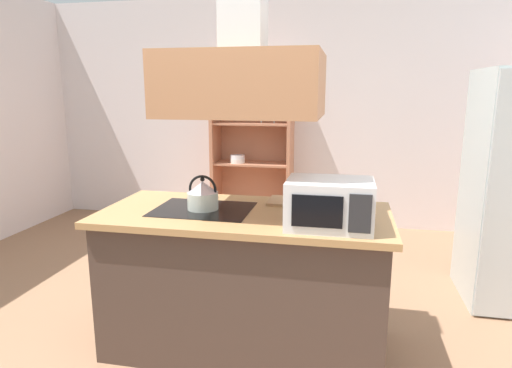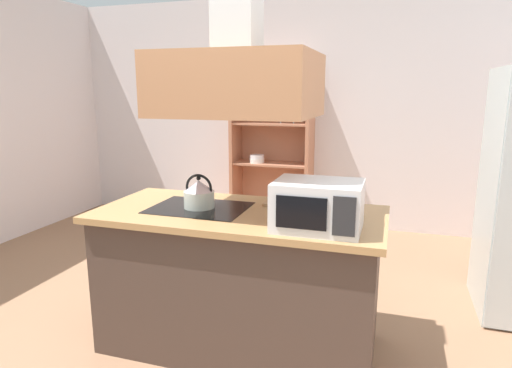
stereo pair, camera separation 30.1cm
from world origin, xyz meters
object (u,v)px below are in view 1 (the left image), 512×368
(microwave, at_px, (330,204))
(kettle, at_px, (203,195))
(cutting_board, at_px, (294,202))
(dish_cabinet, at_px, (253,156))

(microwave, bearing_deg, kettle, 165.58)
(cutting_board, bearing_deg, microwave, -62.74)
(microwave, bearing_deg, cutting_board, 117.26)
(kettle, bearing_deg, microwave, -14.42)
(kettle, bearing_deg, dish_cabinet, 95.28)
(dish_cabinet, distance_m, kettle, 2.64)
(dish_cabinet, xyz_separation_m, kettle, (0.24, -2.62, 0.14))
(cutting_board, height_order, microwave, microwave)
(cutting_board, xyz_separation_m, microwave, (0.25, -0.48, 0.12))
(kettle, relative_size, microwave, 0.47)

